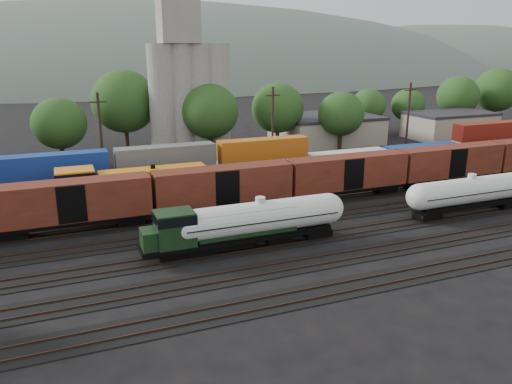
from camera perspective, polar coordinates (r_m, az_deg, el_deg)
name	(u,v)px	position (r m, az deg, el deg)	size (l,w,h in m)	color
ground	(250,227)	(50.43, -0.67, -4.04)	(600.00, 600.00, 0.00)	black
tracks	(250,227)	(50.42, -0.67, -3.99)	(180.00, 33.20, 0.20)	black
green_locomotive	(217,228)	(43.66, -4.46, -4.15)	(15.18, 2.68, 4.02)	black
tank_car_a	(260,219)	(44.84, 0.49, -3.13)	(16.78, 3.00, 4.40)	silver
tank_car_b	(470,192)	(58.18, 23.27, 0.01)	(16.15, 2.89, 4.23)	silver
orange_locomotive	(123,187)	(56.43, -14.91, 0.58)	(19.52, 3.25, 4.88)	black
boxcar_string	(152,194)	(51.85, -11.85, -0.19)	(122.80, 2.90, 4.20)	black
container_wall	(277,162)	(66.46, 2.36, 3.49)	(183.20, 2.60, 5.80)	black
grain_silo	(189,87)	(82.88, -7.70, 11.84)	(13.40, 5.00, 29.00)	gray
industrial_sheds	(211,139)	(84.16, -5.13, 6.02)	(119.38, 17.26, 5.10)	#9E937F
tree_band	(123,112)	(80.77, -15.00, 8.80)	(163.36, 21.80, 14.44)	black
utility_poles	(192,132)	(69.20, -7.30, 6.78)	(122.20, 0.36, 12.00)	black
distant_hills	(131,113)	(309.22, -14.14, 8.79)	(860.00, 286.00, 130.00)	#59665B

